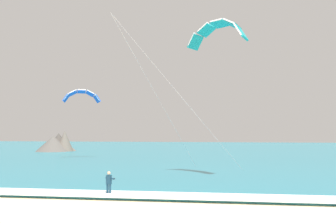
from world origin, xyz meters
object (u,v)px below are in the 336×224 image
surfboard (109,196)px  kite_primary (218,31)px  kitesurfer (109,183)px  kite_distant (82,95)px

surfboard → kite_primary: kite_primary is taller
kitesurfer → kite_primary: 16.87m
surfboard → kite_distant: kite_distant is taller
surfboard → kite_primary: 17.56m
kite_primary → kite_distant: (-20.74, 21.40, -3.55)m
kite_primary → kite_distant: bearing=134.1°
surfboard → kite_primary: size_ratio=0.11×
surfboard → kitesurfer: size_ratio=0.86×
kite_distant → kitesurfer: bearing=-65.8°
surfboard → kite_distant: size_ratio=0.28×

